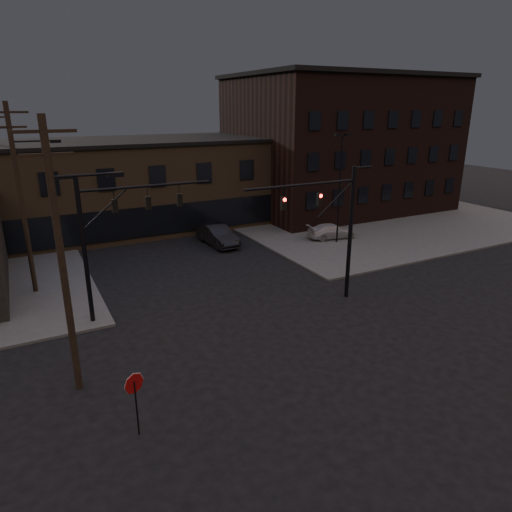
{
  "coord_description": "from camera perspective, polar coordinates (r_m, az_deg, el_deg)",
  "views": [
    {
      "loc": [
        -10.59,
        -15.97,
        11.25
      ],
      "look_at": [
        0.33,
        4.78,
        3.5
      ],
      "focal_mm": 32.0,
      "sensor_mm": 36.0,
      "label": 1
    }
  ],
  "objects": [
    {
      "name": "ground",
      "position": [
        22.22,
        5.11,
        -12.2
      ],
      "size": [
        140.0,
        140.0,
        0.0
      ],
      "primitive_type": "plane",
      "color": "black",
      "rests_on": "ground"
    },
    {
      "name": "sidewalk_ne",
      "position": [
        51.27,
        12.63,
        5.26
      ],
      "size": [
        30.0,
        30.0,
        0.15
      ],
      "primitive_type": "cube",
      "color": "#474744",
      "rests_on": "ground"
    },
    {
      "name": "building_row",
      "position": [
        45.81,
        -14.19,
        8.64
      ],
      "size": [
        40.0,
        12.0,
        8.0
      ],
      "primitive_type": "cube",
      "color": "brown",
      "rests_on": "ground"
    },
    {
      "name": "building_right",
      "position": [
        53.31,
        10.33,
        13.44
      ],
      "size": [
        22.0,
        16.0,
        14.0
      ],
      "primitive_type": "cube",
      "color": "black",
      "rests_on": "ground"
    },
    {
      "name": "traffic_signal_near",
      "position": [
        26.71,
        9.9,
        4.33
      ],
      "size": [
        7.12,
        0.24,
        8.0
      ],
      "color": "black",
      "rests_on": "ground"
    },
    {
      "name": "traffic_signal_far",
      "position": [
        25.07,
        -18.0,
        2.98
      ],
      "size": [
        7.12,
        0.24,
        8.0
      ],
      "color": "black",
      "rests_on": "ground"
    },
    {
      "name": "stop_sign",
      "position": [
        17.05,
        -14.91,
        -15.88
      ],
      "size": [
        0.72,
        0.33,
        2.48
      ],
      "color": "black",
      "rests_on": "ground"
    },
    {
      "name": "utility_pole_near",
      "position": [
        18.79,
        -23.01,
        0.16
      ],
      "size": [
        3.7,
        0.28,
        11.0
      ],
      "color": "black",
      "rests_on": "ground"
    },
    {
      "name": "utility_pole_mid",
      "position": [
        30.41,
        -27.23,
        6.58
      ],
      "size": [
        3.7,
        0.28,
        11.5
      ],
      "color": "black",
      "rests_on": "ground"
    },
    {
      "name": "utility_pole_far",
      "position": [
        42.34,
        -29.09,
        8.61
      ],
      "size": [
        2.2,
        0.28,
        11.0
      ],
      "color": "black",
      "rests_on": "ground"
    },
    {
      "name": "lot_light_a",
      "position": [
        38.57,
        10.48,
        9.44
      ],
      "size": [
        1.5,
        0.28,
        9.14
      ],
      "color": "black",
      "rests_on": "ground"
    },
    {
      "name": "lot_light_b",
      "position": [
        46.17,
        12.61,
        10.72
      ],
      "size": [
        1.5,
        0.28,
        9.14
      ],
      "color": "black",
      "rests_on": "ground"
    },
    {
      "name": "parked_car_lot_a",
      "position": [
        44.91,
        6.6,
        4.76
      ],
      "size": [
        4.25,
        2.32,
        1.37
      ],
      "primitive_type": "imported",
      "rotation": [
        0.0,
        0.0,
        1.39
      ],
      "color": "black",
      "rests_on": "sidewalk_ne"
    },
    {
      "name": "parked_car_lot_b",
      "position": [
        40.59,
        9.44,
        3.1
      ],
      "size": [
        4.58,
        2.43,
        1.26
      ],
      "primitive_type": "imported",
      "rotation": [
        0.0,
        0.0,
        1.41
      ],
      "color": "#B3B2B5",
      "rests_on": "sidewalk_ne"
    },
    {
      "name": "car_crossing",
      "position": [
        38.65,
        -4.84,
        2.61
      ],
      "size": [
        2.12,
        5.23,
        1.69
      ],
      "primitive_type": "imported",
      "rotation": [
        0.0,
        0.0,
        0.07
      ],
      "color": "black",
      "rests_on": "ground"
    }
  ]
}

